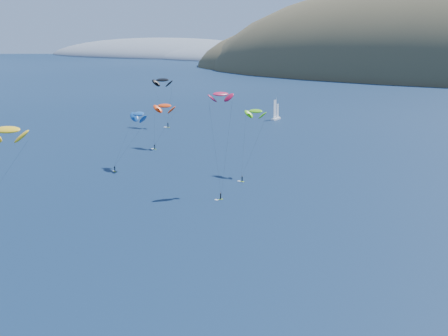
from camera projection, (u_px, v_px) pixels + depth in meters
name	position (u px, v px, depth m)	size (l,w,h in m)	color
headland	(180.00, 58.00, 926.41)	(460.00, 250.00, 60.00)	slate
sailboat	(276.00, 118.00, 286.97)	(8.29, 7.22, 10.52)	white
kitesurfer_1	(164.00, 106.00, 219.23)	(8.94, 8.49, 17.05)	#9FD717
kitesurfer_2	(7.00, 130.00, 130.23)	(10.70, 10.27, 23.16)	#9FD717
kitesurfer_3	(256.00, 111.00, 178.55)	(7.14, 13.93, 20.01)	#9FD717
kitesurfer_9	(221.00, 94.00, 156.43)	(7.62, 11.41, 27.08)	#9FD717
kitesurfer_10	(138.00, 114.00, 186.85)	(9.14, 13.38, 18.54)	#9FD717
kitesurfer_12	(162.00, 80.00, 264.46)	(9.53, 5.00, 22.40)	#9FD717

